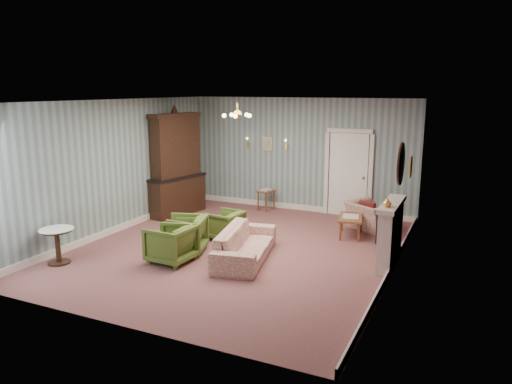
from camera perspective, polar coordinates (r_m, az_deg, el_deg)
The scene contains 27 objects.
floor at distance 9.68m, azimuth -2.08°, elevation -6.73°, with size 7.00×7.00×0.00m, color brown.
ceiling at distance 9.16m, azimuth -2.22°, elevation 10.70°, with size 7.00×7.00×0.00m, color white.
wall_back at distance 12.49m, azimuth 5.16°, elevation 4.38°, with size 6.00×6.00×0.00m, color slate.
wall_front at distance 6.47m, azimuth -16.36°, elevation -3.44°, with size 6.00×6.00×0.00m, color slate.
wall_left at distance 10.98m, azimuth -16.27°, elevation 2.87°, with size 7.00×7.00×0.00m, color slate.
wall_right at distance 8.41m, azimuth 16.39°, elevation 0.12°, with size 7.00×7.00×0.00m, color slate.
wall_right_floral at distance 8.41m, azimuth 16.29°, elevation 0.13°, with size 7.00×7.00×0.00m, color #A35164.
door at distance 12.14m, azimuth 10.84°, elevation 2.22°, with size 1.12×0.12×2.16m, color white, non-canonical shape.
olive_chair_a at distance 9.00m, azimuth -9.99°, elevation -5.80°, with size 0.75×0.70×0.77m, color #465D20.
olive_chair_b at distance 9.48m, azimuth -8.38°, elevation -4.77°, with size 0.76×0.71×0.78m, color #465D20.
olive_chair_c at distance 10.22m, azimuth -3.66°, elevation -3.74°, with size 0.65×0.61×0.67m, color #465D20.
sofa_chintz at distance 9.00m, azimuth -1.27°, elevation -5.53°, with size 2.03×0.59×0.79m, color brown.
wingback_chair at distance 11.17m, azimuth 13.43°, elevation -2.23°, with size 0.96×0.62×0.84m, color brown.
dresser at distance 12.19m, azimuth -9.46°, elevation 3.58°, with size 0.56×1.61×2.69m, color black, non-canonical shape.
fireplace at distance 9.03m, azimuth 15.57°, elevation -4.73°, with size 0.30×1.40×1.16m, color beige, non-canonical shape.
mantel_vase at distance 8.48m, azimuth 15.24°, elevation -1.22°, with size 0.15×0.15×0.15m, color gold.
oval_mirror at distance 8.74m, azimuth 16.69°, elevation 3.20°, with size 0.04×0.76×0.84m, color white, non-canonical shape.
framed_print at distance 10.10m, azimuth 17.79°, elevation 2.85°, with size 0.04×0.34×0.42m, color gold, non-canonical shape.
coffee_table at distance 10.62m, azimuth 11.07°, elevation -3.98°, with size 0.48×0.86×0.44m, color brown, non-canonical shape.
side_table_black at distance 10.30m, azimuth 15.21°, elevation -4.05°, with size 0.44×0.44×0.67m, color black, non-canonical shape.
pedestal_table at distance 9.52m, azimuth -22.35°, elevation -5.91°, with size 0.61×0.61×0.66m, color black, non-canonical shape.
nesting_table at distance 12.60m, azimuth 1.20°, elevation -0.89°, with size 0.34×0.44×0.57m, color brown, non-canonical shape.
gilt_mirror_back at distance 12.75m, azimuth 1.29°, elevation 5.72°, with size 0.28×0.06×0.36m, color gold, non-canonical shape.
sconce_left at distance 12.96m, azimuth -0.99°, elevation 5.83°, with size 0.16×0.12×0.30m, color gold, non-canonical shape.
sconce_right at distance 12.53m, azimuth 3.57°, elevation 5.58°, with size 0.16×0.12×0.30m, color gold, non-canonical shape.
chandelier at distance 9.17m, azimuth -2.21°, elevation 9.01°, with size 0.56×0.56×0.36m, color gold, non-canonical shape.
burgundy_cushion at distance 11.02m, azimuth 13.03°, elevation -2.08°, with size 0.38×0.10×0.38m, color #5D1A17.
Camera 1 is at (4.16, -8.16, 3.14)m, focal length 33.89 mm.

